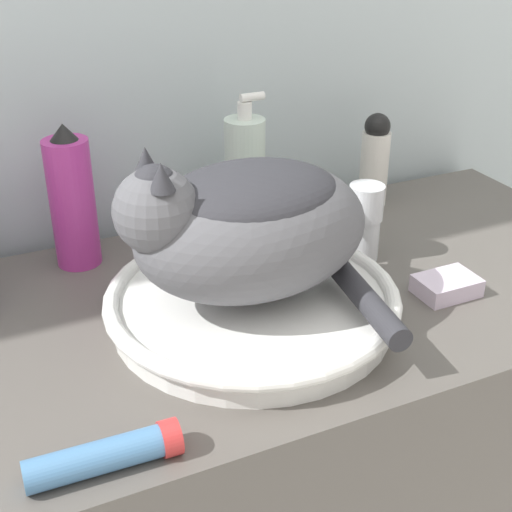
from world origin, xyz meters
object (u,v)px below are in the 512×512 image
(spray_bottle_trigger, at_px, (72,201))
(faucet, at_px, (360,218))
(soap_pump_bottle, at_px, (245,174))
(deodorant_stick, at_px, (375,160))
(soap_bar, at_px, (447,286))
(cat, at_px, (246,223))
(cream_tube, at_px, (107,455))

(spray_bottle_trigger, bearing_deg, faucet, -24.12)
(soap_pump_bottle, xyz_separation_m, deodorant_stick, (0.23, 0.00, -0.01))
(spray_bottle_trigger, xyz_separation_m, soap_bar, (0.41, -0.29, -0.08))
(cat, distance_m, deodorant_stick, 0.41)
(cat, distance_m, faucet, 0.23)
(cat, xyz_separation_m, soap_pump_bottle, (0.10, 0.24, -0.04))
(deodorant_stick, height_order, soap_bar, deodorant_stick)
(soap_bar, bearing_deg, faucet, 113.58)
(soap_pump_bottle, xyz_separation_m, spray_bottle_trigger, (-0.26, 0.00, 0.00))
(cat, xyz_separation_m, cream_tube, (-0.22, -0.17, -0.12))
(spray_bottle_trigger, distance_m, cream_tube, 0.42)
(spray_bottle_trigger, relative_size, cream_tube, 1.41)
(faucet, relative_size, soap_bar, 1.69)
(faucet, xyz_separation_m, cream_tube, (-0.42, -0.25, -0.05))
(faucet, relative_size, cream_tube, 0.92)
(soap_bar, bearing_deg, deodorant_stick, 75.96)
(soap_pump_bottle, height_order, spray_bottle_trigger, soap_pump_bottle)
(cat, bearing_deg, cream_tube, 37.96)
(cream_tube, bearing_deg, soap_bar, 14.25)
(cat, bearing_deg, soap_bar, 168.87)
(faucet, bearing_deg, deodorant_stick, -149.63)
(cat, relative_size, spray_bottle_trigger, 1.49)
(spray_bottle_trigger, bearing_deg, deodorant_stick, -0.00)
(deodorant_stick, bearing_deg, soap_bar, -104.04)
(soap_pump_bottle, height_order, soap_bar, soap_pump_bottle)
(soap_pump_bottle, bearing_deg, cat, -113.77)
(faucet, relative_size, spray_bottle_trigger, 0.66)
(spray_bottle_trigger, xyz_separation_m, cream_tube, (-0.06, -0.41, -0.08))
(soap_pump_bottle, bearing_deg, faucet, -57.55)
(faucet, distance_m, deodorant_stick, 0.21)
(deodorant_stick, bearing_deg, cat, -144.55)
(soap_pump_bottle, distance_m, spray_bottle_trigger, 0.26)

